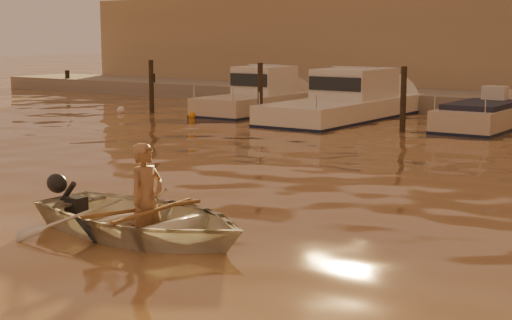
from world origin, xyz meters
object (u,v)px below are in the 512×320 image
Objects in this scene: dinghy at (142,218)px; moored_boat_3 at (484,122)px; moored_boat_1 at (256,97)px; moored_boat_2 at (344,101)px; person at (146,200)px.

moored_boat_3 is (-0.19, 16.10, -0.05)m from dinghy.
dinghy is 0.59× the size of moored_boat_1.
moored_boat_1 is at bearing 180.00° from moored_boat_2.
moored_boat_2 is at bearing 20.84° from person.
person is at bearing -88.96° from moored_boat_3.
dinghy is 18.43m from moored_boat_1.
person is at bearing -60.60° from moored_boat_1.
dinghy is 0.44× the size of moored_boat_2.
person is 16.11m from moored_boat_3.
dinghy is at bearing 90.00° from person.
moored_boat_3 is (8.78, 0.00, -0.40)m from moored_boat_1.
moored_boat_3 is at bearing 0.00° from moored_boat_1.
dinghy is at bearing -60.86° from moored_boat_1.
moored_boat_2 is at bearing 180.00° from moored_boat_3.
dinghy is at bearing -89.32° from moored_boat_3.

